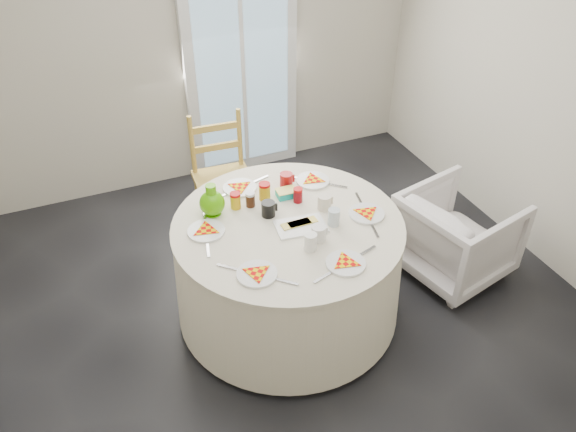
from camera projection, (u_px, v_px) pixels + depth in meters
name	position (u px, v px, depth m)	size (l,w,h in m)	color
floor	(287.00, 314.00, 3.83)	(4.00, 4.00, 0.00)	black
wall_back	(191.00, 34.00, 4.54)	(4.00, 0.02, 2.60)	#BCB5A3
wall_right	(567.00, 88.00, 3.69)	(0.02, 4.00, 2.60)	#BCB5A3
glass_door	(241.00, 59.00, 4.77)	(1.00, 0.08, 2.10)	silver
table	(288.00, 269.00, 3.63)	(1.46, 1.46, 0.74)	beige
wooden_chair	(224.00, 181.00, 4.31)	(0.43, 0.41, 0.97)	#B08740
armchair	(458.00, 228.00, 3.96)	(0.69, 0.65, 0.71)	silver
place_settings	(288.00, 220.00, 3.40)	(1.22, 1.22, 0.02)	white
jar_cluster	(265.00, 195.00, 3.53)	(0.44, 0.22, 0.13)	#A37210
butter_tub	(286.00, 191.00, 3.62)	(0.13, 0.09, 0.05)	#0EB5A7
green_pitcher	(212.00, 197.00, 3.42)	(0.16, 0.16, 0.21)	#48AC03
cheese_platter	(301.00, 224.00, 3.37)	(0.30, 0.19, 0.04)	white
mugs_glasses	(303.00, 211.00, 3.41)	(0.64, 0.64, 0.12)	#999999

